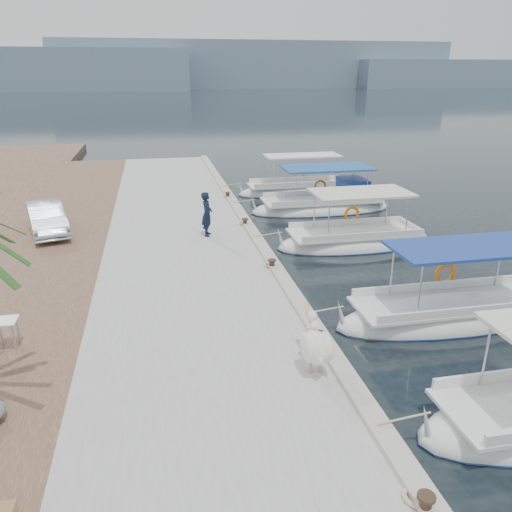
{
  "coord_description": "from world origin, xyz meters",
  "views": [
    {
      "loc": [
        -3.95,
        -13.54,
        6.7
      ],
      "look_at": [
        -1.0,
        0.95,
        1.2
      ],
      "focal_mm": 35.0,
      "sensor_mm": 36.0,
      "label": 1
    }
  ],
  "objects_px": {
    "fishing_caique_c": "(354,242)",
    "fishing_caique_d": "(323,207)",
    "fisherman": "(207,214)",
    "parked_car": "(47,218)",
    "fishing_caique_e": "(298,191)",
    "fishing_caique_b": "(451,316)",
    "pelican": "(316,345)"
  },
  "relations": [
    {
      "from": "fishing_caique_b",
      "to": "parked_car",
      "type": "height_order",
      "value": "fishing_caique_b"
    },
    {
      "from": "fishing_caique_b",
      "to": "fisherman",
      "type": "xyz_separation_m",
      "value": [
        -6.12,
        7.67,
        1.26
      ]
    },
    {
      "from": "fishing_caique_c",
      "to": "fishing_caique_d",
      "type": "xyz_separation_m",
      "value": [
        0.53,
        5.43,
        0.06
      ]
    },
    {
      "from": "fishing_caique_b",
      "to": "fisherman",
      "type": "distance_m",
      "value": 9.89
    },
    {
      "from": "fishing_caique_d",
      "to": "fishing_caique_e",
      "type": "height_order",
      "value": "same"
    },
    {
      "from": "fishing_caique_c",
      "to": "fisherman",
      "type": "height_order",
      "value": "fisherman"
    },
    {
      "from": "fishing_caique_d",
      "to": "fisherman",
      "type": "xyz_separation_m",
      "value": [
        -6.4,
        -4.47,
        1.2
      ]
    },
    {
      "from": "fishing_caique_d",
      "to": "pelican",
      "type": "relative_size",
      "value": 4.51
    },
    {
      "from": "fishing_caique_d",
      "to": "parked_car",
      "type": "relative_size",
      "value": 1.95
    },
    {
      "from": "fisherman",
      "to": "fishing_caique_c",
      "type": "bearing_deg",
      "value": -88.75
    },
    {
      "from": "fishing_caique_b",
      "to": "fishing_caique_c",
      "type": "bearing_deg",
      "value": 92.12
    },
    {
      "from": "fisherman",
      "to": "parked_car",
      "type": "relative_size",
      "value": 0.47
    },
    {
      "from": "fishing_caique_d",
      "to": "pelican",
      "type": "distance_m",
      "value": 15.48
    },
    {
      "from": "pelican",
      "to": "fisherman",
      "type": "xyz_separation_m",
      "value": [
        -1.25,
        10.09,
        0.24
      ]
    },
    {
      "from": "fishing_caique_e",
      "to": "fisherman",
      "type": "height_order",
      "value": "fisherman"
    },
    {
      "from": "fishing_caique_b",
      "to": "parked_car",
      "type": "xyz_separation_m",
      "value": [
        -12.44,
        9.28,
        0.99
      ]
    },
    {
      "from": "pelican",
      "to": "parked_car",
      "type": "distance_m",
      "value": 13.94
    },
    {
      "from": "pelican",
      "to": "fisherman",
      "type": "distance_m",
      "value": 10.17
    },
    {
      "from": "fishing_caique_c",
      "to": "fisherman",
      "type": "bearing_deg",
      "value": 170.75
    },
    {
      "from": "fishing_caique_c",
      "to": "fishing_caique_e",
      "type": "height_order",
      "value": "same"
    },
    {
      "from": "fishing_caique_d",
      "to": "parked_car",
      "type": "bearing_deg",
      "value": -167.32
    },
    {
      "from": "fishing_caique_c",
      "to": "fishing_caique_d",
      "type": "relative_size",
      "value": 0.88
    },
    {
      "from": "fishing_caique_e",
      "to": "parked_car",
      "type": "xyz_separation_m",
      "value": [
        -12.52,
        -6.73,
        0.99
      ]
    },
    {
      "from": "fishing_caique_c",
      "to": "fishing_caique_e",
      "type": "bearing_deg",
      "value": 88.01
    },
    {
      "from": "pelican",
      "to": "fishing_caique_e",
      "type": "bearing_deg",
      "value": 74.97
    },
    {
      "from": "fishing_caique_d",
      "to": "parked_car",
      "type": "xyz_separation_m",
      "value": [
        -12.72,
        -2.86,
        0.93
      ]
    },
    {
      "from": "parked_car",
      "to": "fishing_caique_b",
      "type": "bearing_deg",
      "value": -53.09
    },
    {
      "from": "fishing_caique_c",
      "to": "pelican",
      "type": "bearing_deg",
      "value": -116.85
    },
    {
      "from": "fishing_caique_e",
      "to": "fishing_caique_b",
      "type": "bearing_deg",
      "value": -90.27
    },
    {
      "from": "fishing_caique_b",
      "to": "fishing_caique_e",
      "type": "height_order",
      "value": "same"
    },
    {
      "from": "fishing_caique_b",
      "to": "parked_car",
      "type": "relative_size",
      "value": 1.86
    },
    {
      "from": "fishing_caique_e",
      "to": "parked_car",
      "type": "relative_size",
      "value": 1.9
    }
  ]
}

